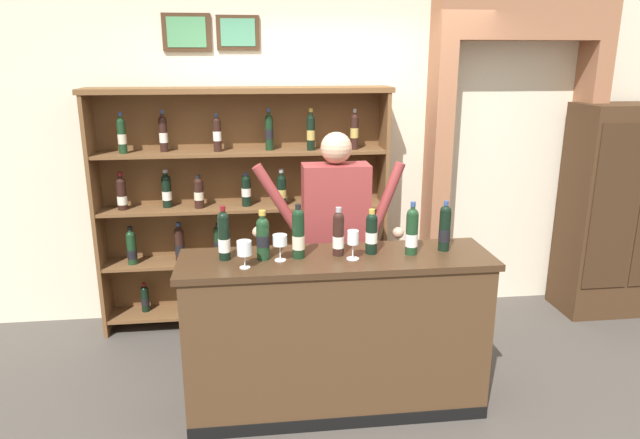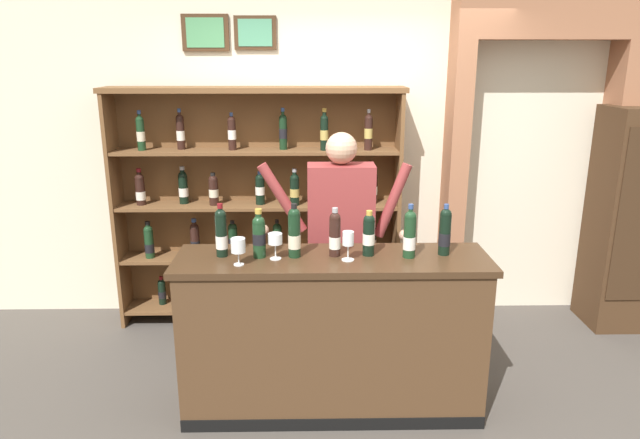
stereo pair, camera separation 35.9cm
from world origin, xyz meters
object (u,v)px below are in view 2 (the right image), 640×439
object	(u,v)px
tasting_bottle_super_tuscan	(335,234)
tasting_bottle_grappa	(369,234)
shopkeeper	(340,225)
wine_shelf	(258,200)
tasting_counter	(332,335)
tasting_bottle_brunello	(410,234)
tasting_bottle_chianti	(294,232)
wine_glass_right	(348,240)
tasting_bottle_prosecco	(259,235)
tasting_bottle_bianco	(445,232)
wine_glass_left	(238,247)
wine_glass_center	(275,240)
tasting_bottle_riserva	(221,233)

from	to	relation	value
tasting_bottle_super_tuscan	tasting_bottle_grappa	size ratio (longest dim) A/B	1.07
shopkeeper	tasting_bottle_super_tuscan	world-z (taller)	shopkeeper
wine_shelf	tasting_counter	world-z (taller)	wine_shelf
tasting_bottle_super_tuscan	tasting_bottle_brunello	world-z (taller)	tasting_bottle_brunello
tasting_bottle_grappa	tasting_bottle_brunello	distance (m)	0.24
tasting_bottle_chianti	wine_glass_right	size ratio (longest dim) A/B	1.86
tasting_bottle_prosecco	tasting_bottle_bianco	size ratio (longest dim) A/B	0.94
tasting_bottle_chianti	tasting_bottle_bianco	xyz separation A→B (m)	(0.90, 0.02, -0.01)
tasting_bottle_super_tuscan	wine_glass_left	bearing A→B (deg)	-164.97
tasting_bottle_grappa	tasting_bottle_brunello	xyz separation A→B (m)	(0.24, -0.04, 0.01)
wine_glass_right	wine_glass_center	xyz separation A→B (m)	(-0.42, 0.03, -0.00)
tasting_counter	tasting_bottle_bianco	bearing A→B (deg)	3.39
shopkeeper	tasting_bottle_grappa	size ratio (longest dim) A/B	6.11
tasting_bottle_bianco	wine_glass_center	xyz separation A→B (m)	(-1.01, -0.06, -0.03)
tasting_bottle_riserva	tasting_bottle_grappa	distance (m)	0.88
wine_glass_right	tasting_counter	bearing A→B (deg)	149.50
tasting_bottle_chianti	wine_glass_left	bearing A→B (deg)	-156.85
shopkeeper	tasting_bottle_prosecco	xyz separation A→B (m)	(-0.51, -0.54, 0.11)
shopkeeper	wine_glass_left	size ratio (longest dim) A/B	10.59
tasting_counter	wine_glass_left	distance (m)	0.83
tasting_bottle_grappa	wine_glass_left	xyz separation A→B (m)	(-0.76, -0.16, -0.02)
tasting_bottle_super_tuscan	tasting_bottle_chianti	bearing A→B (deg)	-176.62
tasting_bottle_grappa	tasting_bottle_prosecco	bearing A→B (deg)	-178.15
wine_glass_left	wine_glass_right	bearing A→B (deg)	6.14
tasting_bottle_super_tuscan	wine_glass_left	world-z (taller)	tasting_bottle_super_tuscan
tasting_bottle_super_tuscan	wine_glass_right	size ratio (longest dim) A/B	1.69
tasting_bottle_chianti	wine_glass_center	xyz separation A→B (m)	(-0.11, -0.04, -0.03)
wine_shelf	tasting_bottle_brunello	bearing A→B (deg)	-52.69
tasting_bottle_prosecco	tasting_bottle_bianco	bearing A→B (deg)	1.23
tasting_bottle_brunello	wine_glass_center	world-z (taller)	tasting_bottle_brunello
tasting_bottle_grappa	tasting_bottle_super_tuscan	bearing A→B (deg)	-177.96
tasting_bottle_super_tuscan	wine_glass_center	distance (m)	0.36
tasting_bottle_riserva	wine_glass_center	world-z (taller)	tasting_bottle_riserva
tasting_bottle_riserva	wine_glass_left	distance (m)	0.20
tasting_bottle_super_tuscan	tasting_bottle_grappa	bearing A→B (deg)	2.04
tasting_bottle_chianti	wine_glass_center	world-z (taller)	tasting_bottle_chianti
tasting_bottle_chianti	tasting_bottle_grappa	size ratio (longest dim) A/B	1.18
tasting_bottle_riserva	tasting_bottle_chianti	world-z (taller)	tasting_bottle_chianti
tasting_bottle_grappa	wine_glass_left	size ratio (longest dim) A/B	1.73
tasting_bottle_super_tuscan	wine_glass_right	world-z (taller)	tasting_bottle_super_tuscan
tasting_counter	tasting_bottle_chianti	xyz separation A→B (m)	(-0.23, 0.02, 0.66)
tasting_bottle_grappa	wine_glass_left	distance (m)	0.77
tasting_bottle_brunello	tasting_bottle_bianco	world-z (taller)	tasting_bottle_brunello
tasting_bottle_riserva	wine_glass_left	size ratio (longest dim) A/B	2.03
wine_glass_center	tasting_bottle_super_tuscan	bearing A→B (deg)	8.67
wine_shelf	tasting_bottle_prosecco	xyz separation A→B (m)	(0.12, -1.30, 0.12)
tasting_bottle_super_tuscan	shopkeeper	bearing A→B (deg)	83.34
tasting_counter	wine_glass_center	bearing A→B (deg)	-175.99
wine_shelf	tasting_bottle_brunello	world-z (taller)	wine_shelf
shopkeeper	wine_glass_left	xyz separation A→B (m)	(-0.62, -0.68, 0.08)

